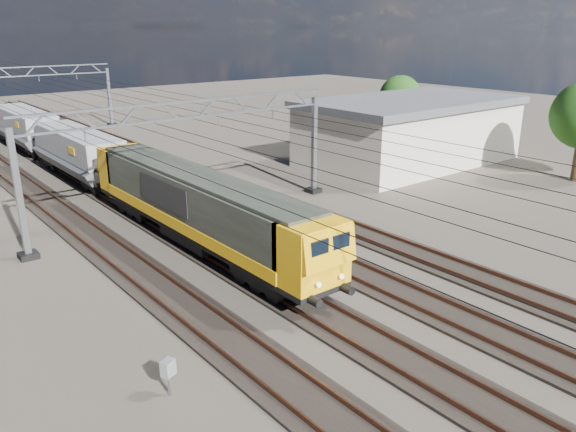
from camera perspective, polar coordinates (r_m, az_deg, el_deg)
ground at (r=31.04m, az=-5.78°, el=-2.26°), size 160.00×160.00×0.00m
track_outer_west at (r=28.47m, az=-15.97°, el=-4.75°), size 2.60×140.00×0.30m
track_loco at (r=30.06m, az=-8.98°, el=-2.97°), size 2.60×140.00×0.30m
track_inner_east at (r=32.07m, az=-2.79°, el=-1.35°), size 2.60×140.00×0.30m
track_outer_east at (r=34.43m, az=2.60°, el=0.07°), size 2.60×140.00×0.30m
catenary_gantry_mid at (r=33.23m, az=-9.80°, el=6.00°), size 19.90×0.90×7.11m
catenary_gantry_far at (r=66.71m, az=-25.43°, el=10.77°), size 19.90×0.90×7.11m
overhead_wires at (r=36.40m, az=-13.09°, el=9.84°), size 12.03×140.00×0.53m
locomotive at (r=29.38m, az=-9.28°, el=1.17°), size 2.76×21.10×3.62m
hopper_wagon_lead at (r=45.24m, az=-20.57°, el=6.25°), size 3.38×13.00×3.25m
hopper_wagon_mid at (r=58.72m, az=-25.14°, el=8.30°), size 3.38×13.00×3.25m
trackside_cabinet at (r=18.43m, az=-12.08°, el=-14.94°), size 0.51×0.45×1.27m
industrial_shed at (r=49.10m, az=12.24°, el=8.50°), size 18.60×10.60×5.40m
tree_far at (r=60.17m, az=11.66°, el=11.64°), size 4.86×4.46×6.40m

